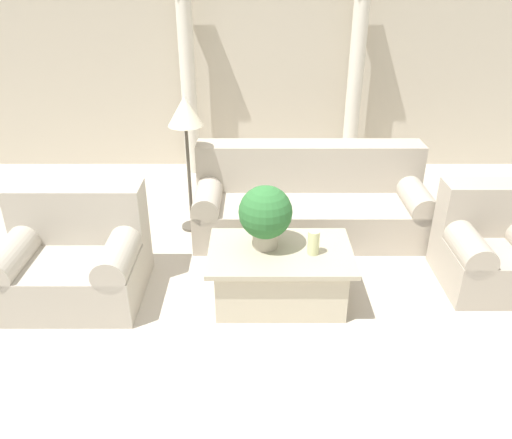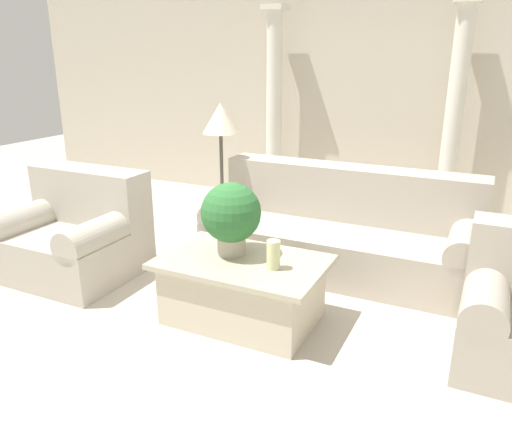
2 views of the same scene
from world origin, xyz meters
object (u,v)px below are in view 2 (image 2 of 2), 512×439
object	(u,v)px
potted_plant	(231,215)
loveseat	(75,233)
coffee_table	(243,289)
sofa_long	(341,231)
floor_lamp	(221,126)

from	to	relation	value
potted_plant	loveseat	bearing A→B (deg)	177.62
coffee_table	sofa_long	bearing A→B (deg)	73.67
loveseat	coffee_table	xyz separation A→B (m)	(1.78, -0.14, -0.12)
floor_lamp	coffee_table	bearing A→B (deg)	-55.28
loveseat	coffee_table	bearing A→B (deg)	-4.43
potted_plant	floor_lamp	xyz separation A→B (m)	(-0.79, 1.25, 0.45)
potted_plant	floor_lamp	distance (m)	1.54
loveseat	coffee_table	size ratio (longest dim) A/B	0.96
sofa_long	floor_lamp	xyz separation A→B (m)	(-1.28, 0.05, 0.88)
sofa_long	potted_plant	bearing A→B (deg)	-112.56
coffee_table	potted_plant	bearing A→B (deg)	151.30
loveseat	coffee_table	distance (m)	1.79
sofa_long	coffee_table	xyz separation A→B (m)	(-0.37, -1.27, -0.11)
floor_lamp	sofa_long	bearing A→B (deg)	-2.21
sofa_long	potted_plant	size ratio (longest dim) A/B	4.44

